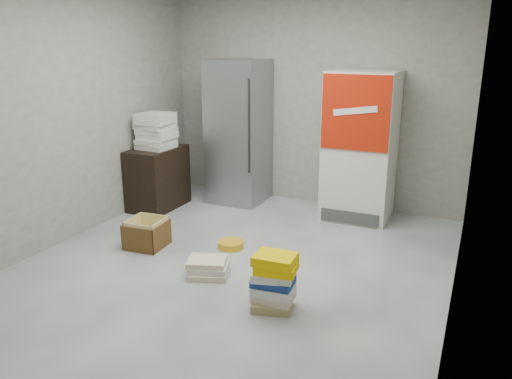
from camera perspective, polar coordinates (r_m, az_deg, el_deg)
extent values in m
plane|color=silver|center=(4.83, -3.61, -9.58)|extent=(5.00, 5.00, 0.00)
cube|color=#A8A497|center=(6.68, 6.47, 10.26)|extent=(4.00, 0.04, 2.80)
cube|color=#A8A497|center=(5.63, -22.35, 7.93)|extent=(0.04, 5.00, 2.80)
cube|color=#A8A497|center=(3.88, 23.11, 4.40)|extent=(0.04, 5.00, 2.80)
cube|color=#95979C|center=(6.75, -1.98, 6.55)|extent=(0.70, 0.70, 1.90)
cylinder|color=#333333|center=(6.26, -0.83, 7.16)|extent=(0.02, 0.02, 1.19)
cube|color=silver|center=(6.21, 11.83, 4.85)|extent=(0.80, 0.70, 1.80)
cube|color=#B61D09|center=(5.79, 11.27, 8.56)|extent=(0.78, 0.02, 0.85)
cube|color=white|center=(5.77, 11.25, 8.81)|extent=(0.50, 0.01, 0.14)
cube|color=#3F3F3F|center=(6.09, 10.61, -3.16)|extent=(0.70, 0.02, 0.15)
cube|color=black|center=(6.68, -11.14, 1.30)|extent=(0.50, 0.80, 0.80)
cube|color=white|center=(6.57, -11.33, 4.92)|extent=(0.42, 0.42, 0.06)
cube|color=white|center=(6.56, -11.36, 5.48)|extent=(0.41, 0.41, 0.06)
cube|color=white|center=(6.55, -11.20, 6.05)|extent=(0.41, 0.41, 0.06)
cube|color=white|center=(6.54, -11.30, 6.60)|extent=(0.41, 0.41, 0.06)
cube|color=white|center=(6.53, -11.46, 7.16)|extent=(0.42, 0.42, 0.06)
cube|color=white|center=(6.50, -11.43, 7.70)|extent=(0.41, 0.41, 0.06)
cube|color=white|center=(6.49, -11.42, 8.27)|extent=(0.43, 0.43, 0.06)
cube|color=#9E8B59|center=(4.24, 1.86, -13.01)|extent=(0.39, 0.34, 0.07)
cube|color=beige|center=(4.23, 2.01, -12.08)|extent=(0.35, 0.28, 0.06)
cube|color=silver|center=(4.19, 1.99, -11.33)|extent=(0.35, 0.29, 0.07)
cube|color=navy|center=(4.17, 1.98, -10.42)|extent=(0.35, 0.28, 0.06)
cube|color=silver|center=(4.14, 1.89, -9.68)|extent=(0.38, 0.34, 0.07)
cube|color=#FBC500|center=(4.09, 2.34, -8.90)|extent=(0.36, 0.31, 0.07)
cube|color=#FBC500|center=(4.05, 2.20, -7.96)|extent=(0.34, 0.27, 0.08)
cube|color=beige|center=(4.79, -5.41, -9.54)|extent=(0.43, 0.39, 0.05)
cube|color=silver|center=(4.78, -5.38, -8.84)|extent=(0.42, 0.37, 0.06)
cube|color=beige|center=(4.77, -5.61, -8.20)|extent=(0.43, 0.38, 0.05)
cube|color=yellow|center=(5.55, -12.30, -6.30)|extent=(0.39, 0.39, 0.01)
cube|color=brown|center=(5.65, -11.37, -4.39)|extent=(0.39, 0.04, 0.27)
cube|color=brown|center=(5.36, -13.45, -5.71)|extent=(0.39, 0.04, 0.27)
cube|color=brown|center=(5.60, -14.00, -4.75)|extent=(0.04, 0.39, 0.27)
cube|color=brown|center=(5.41, -10.70, -5.32)|extent=(0.04, 0.39, 0.27)
cube|color=yellow|center=(5.63, -11.47, -4.26)|extent=(0.35, 0.04, 0.31)
cube|color=yellow|center=(5.36, -13.37, -5.46)|extent=(0.35, 0.04, 0.31)
cube|color=yellow|center=(5.58, -13.88, -4.60)|extent=(0.04, 0.35, 0.31)
cube|color=yellow|center=(5.41, -10.86, -5.11)|extent=(0.04, 0.35, 0.31)
cylinder|color=orange|center=(5.38, -2.89, -6.29)|extent=(0.32, 0.32, 0.07)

